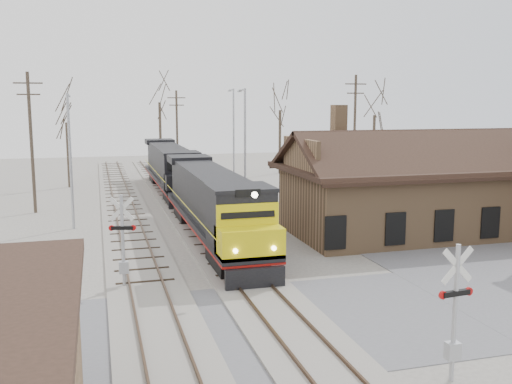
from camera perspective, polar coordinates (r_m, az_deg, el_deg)
ground at (r=21.52m, az=2.75°, el=-12.98°), size 140.00×140.00×0.00m
road at (r=21.52m, az=2.76°, el=-12.94°), size 60.00×9.00×0.03m
track_main at (r=35.43m, az=-4.93°, el=-4.10°), size 3.40×90.00×0.24m
track_siding at (r=34.90m, az=-12.23°, el=-4.47°), size 3.40×90.00×0.24m
depot at (r=36.40m, az=14.82°, el=-0.26°), size 15.20×9.31×7.90m
locomotive_lead at (r=32.92m, az=-4.28°, el=-1.23°), size 2.87×19.20×4.26m
locomotive_trailing at (r=51.98m, az=-8.54°, el=2.42°), size 2.87×19.20×4.03m
crossbuck_near at (r=17.68m, az=19.23°, el=-11.80°), size 1.17×0.31×4.09m
crossbuck_far at (r=25.43m, az=-13.16°, el=-5.17°), size 1.16×0.37×4.14m
streetlight_a at (r=38.04m, az=-18.09°, el=3.69°), size 0.25×2.04×8.64m
streetlight_b at (r=44.38m, az=-1.15°, el=5.13°), size 0.25×2.04×9.12m
streetlight_c at (r=57.47m, az=-2.28°, el=6.14°), size 0.25×2.04×9.42m
utility_pole_a at (r=44.51m, az=-21.55°, el=4.83°), size 2.00×0.24×10.22m
utility_pole_b at (r=64.15m, az=-7.90°, el=6.04°), size 2.00×0.24×9.37m
utility_pole_c at (r=51.79m, az=9.82°, el=5.94°), size 2.00×0.24×10.46m
tree_b at (r=57.09m, az=-18.45°, el=7.63°), size 4.13×4.13×10.12m
tree_c at (r=69.05m, az=-9.65°, el=9.95°), size 5.40×5.40×13.23m
tree_d at (r=65.23m, az=2.43°, el=9.22°), size 4.81×4.81×11.78m
tree_e at (r=63.18m, az=11.80°, el=8.54°), size 4.48×4.48×10.99m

